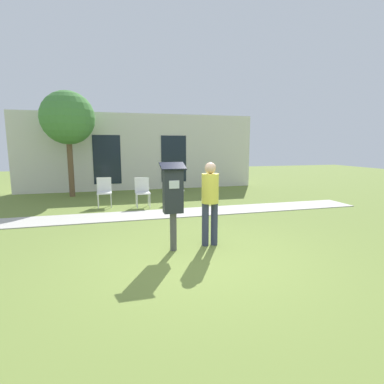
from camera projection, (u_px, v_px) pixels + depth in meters
name	position (u px, v px, depth m)	size (l,w,h in m)	color
ground_plane	(194.00, 259.00, 5.04)	(40.00, 40.00, 0.00)	olive
sidewalk	(161.00, 214.00, 8.28)	(12.00, 1.10, 0.02)	#B7B2A8
building_facade	(141.00, 152.00, 12.73)	(10.00, 0.26, 3.20)	silver
parking_meter	(173.00, 195.00, 5.29)	(0.44, 0.31, 1.59)	#4C4C4C
person_standing	(210.00, 197.00, 5.59)	(0.32, 0.32, 1.58)	#333851
outdoor_chair_left	(104.00, 190.00, 9.27)	(0.44, 0.44, 0.90)	white
outdoor_chair_middle	(142.00, 190.00, 9.25)	(0.44, 0.44, 0.90)	white
outdoor_chair_right	(176.00, 187.00, 9.89)	(0.44, 0.44, 0.90)	white
tree	(68.00, 118.00, 10.73)	(1.90, 1.90, 3.82)	brown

